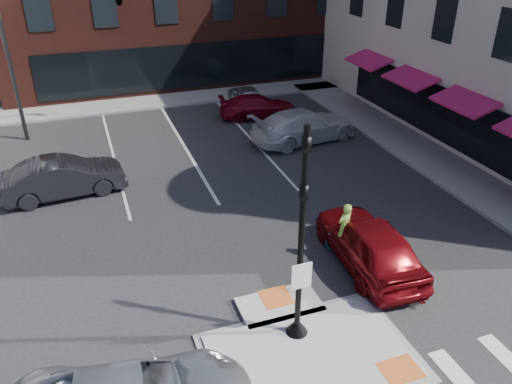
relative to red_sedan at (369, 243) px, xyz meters
name	(u,v)px	position (x,y,z in m)	size (l,w,h in m)	color
ground	(302,345)	(-3.50, -2.56, -0.85)	(120.00, 120.00, 0.00)	#28282B
refuge_island	(307,350)	(-3.50, -2.82, -0.80)	(5.40, 4.65, 0.13)	gray
sidewalk_e	(417,148)	(7.30, 7.44, -0.77)	(3.00, 24.00, 0.15)	gray
sidewalk_n	(204,95)	(-0.50, 19.44, -0.77)	(26.00, 3.00, 0.15)	gray
signal_pole	(300,265)	(-3.50, -2.17, 1.51)	(0.60, 0.60, 5.98)	black
mast_arm_signal	(89,10)	(-6.97, 15.44, 5.36)	(6.10, 2.24, 8.00)	black
red_sedan	(369,243)	(0.00, 0.00, 0.00)	(2.00, 4.98, 1.70)	maroon
white_pickup	(304,126)	(2.50, 10.44, -0.03)	(2.29, 5.63, 1.64)	silver
bg_car_dark	(64,177)	(-9.22, 8.44, -0.05)	(1.69, 4.85, 1.60)	#27262B
bg_car_silver	(246,96)	(1.50, 16.74, -0.21)	(1.51, 3.75, 1.28)	#B6B8BD
bg_car_red	(258,106)	(1.49, 14.56, -0.21)	(1.80, 4.43, 1.29)	maroon
cyclist	(343,240)	(-0.61, 0.60, -0.15)	(1.05, 1.71, 2.07)	#3F3F44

